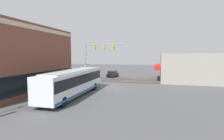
# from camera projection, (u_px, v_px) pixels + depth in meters

# --- Properties ---
(ground_plane) EXTENTS (120.00, 120.00, 0.00)m
(ground_plane) POSITION_uv_depth(u_px,v_px,m) (111.00, 87.00, 27.08)
(ground_plane) COLOR #4C4C4F
(brick_building) EXTENTS (16.32, 11.47, 8.78)m
(brick_building) POSITION_uv_depth(u_px,v_px,m) (5.00, 59.00, 23.71)
(brick_building) COLOR brown
(brick_building) RESTS_ON ground
(shop_building) EXTENTS (11.35, 10.80, 5.23)m
(shop_building) POSITION_uv_depth(u_px,v_px,m) (186.00, 67.00, 33.59)
(shop_building) COLOR gray
(shop_building) RESTS_ON ground
(city_bus) EXTENTS (12.41, 2.59, 3.13)m
(city_bus) POSITION_uv_depth(u_px,v_px,m) (74.00, 82.00, 21.03)
(city_bus) COLOR silver
(city_bus) RESTS_ON ground
(traffic_signal_gantry) EXTENTS (0.42, 7.34, 7.24)m
(traffic_signal_gantry) POSITION_uv_depth(u_px,v_px,m) (97.00, 53.00, 32.27)
(traffic_signal_gantry) COLOR gray
(traffic_signal_gantry) RESTS_ON ground
(crossing_signal) EXTENTS (1.41, 1.18, 3.81)m
(crossing_signal) POSITION_uv_depth(u_px,v_px,m) (86.00, 69.00, 32.62)
(crossing_signal) COLOR gray
(crossing_signal) RESTS_ON ground
(rail_track_near) EXTENTS (2.60, 60.00, 0.15)m
(rail_track_near) POSITION_uv_depth(u_px,v_px,m) (119.00, 81.00, 32.85)
(rail_track_near) COLOR #332D28
(rail_track_near) RESTS_ON ground
(rail_track_far) EXTENTS (2.60, 60.00, 0.15)m
(rail_track_far) POSITION_uv_depth(u_px,v_px,m) (123.00, 79.00, 35.94)
(rail_track_far) COLOR #332D28
(rail_track_far) RESTS_ON ground
(parked_car_black) EXTENTS (4.33, 1.82, 1.43)m
(parked_car_black) POSITION_uv_depth(u_px,v_px,m) (113.00, 74.00, 39.03)
(parked_car_black) COLOR black
(parked_car_black) RESTS_ON ground
(pedestrian_at_crossing) EXTENTS (0.34, 0.34, 1.65)m
(pedestrian_at_crossing) POSITION_uv_depth(u_px,v_px,m) (93.00, 78.00, 31.69)
(pedestrian_at_crossing) COLOR #2D3351
(pedestrian_at_crossing) RESTS_ON ground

